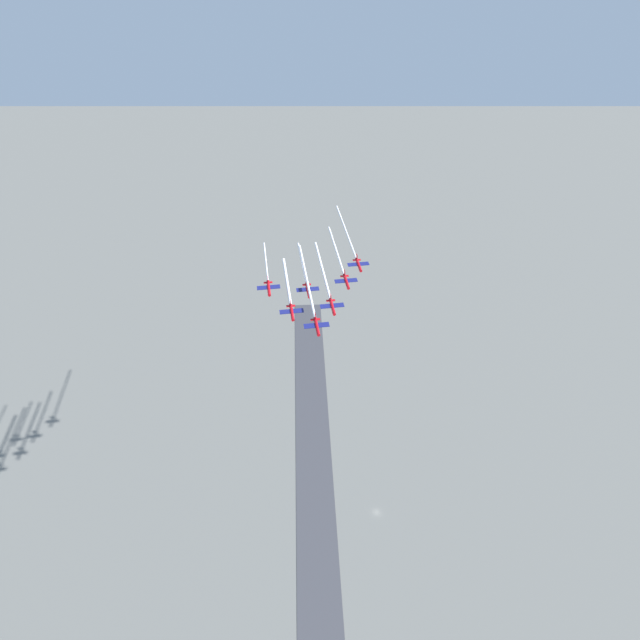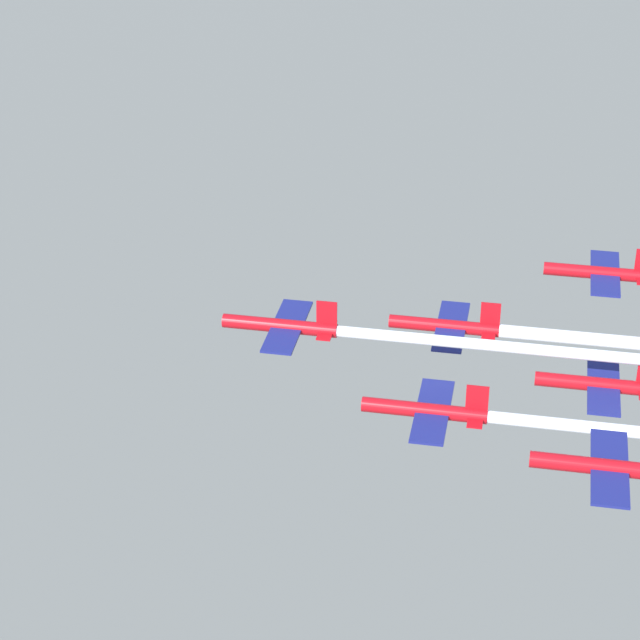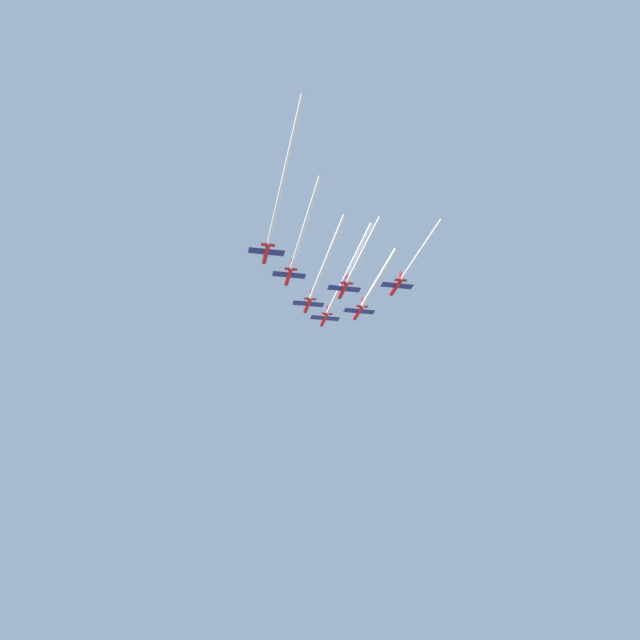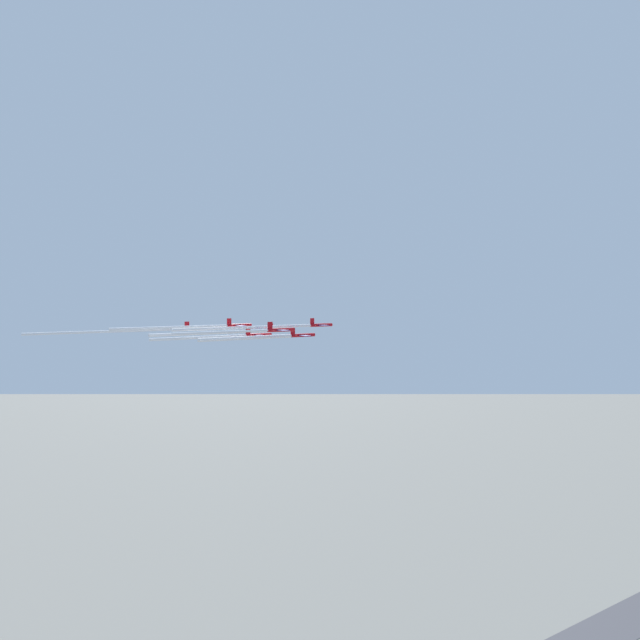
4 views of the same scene
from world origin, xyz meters
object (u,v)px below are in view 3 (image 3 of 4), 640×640
Objects in this scene: jet_0 at (325,318)px; jet_3 at (289,275)px; jet_4 at (344,289)px; jet_5 at (397,286)px; jet_6 at (266,252)px; jet_1 at (308,304)px; jet_2 at (359,311)px.

jet_3 is at bearing -120.47° from jet_0.
jet_4 is 15.57m from jet_5.
jet_5 reaches higher than jet_4.
jet_4 is (-14.82, -4.05, -2.68)m from jet_3.
jet_0 is at bearing 59.53° from jet_6.
jet_1 is at bearing -120.47° from jet_0.
jet_1 is at bearing 59.53° from jet_6.
jet_0 is 1.00× the size of jet_1.
jet_5 is at bearing -59.53° from jet_2.
jet_2 is (-10.86, 10.57, -2.86)m from jet_0.
jet_1 is at bearing 150.46° from jet_5.
jet_4 is at bearing 180.00° from jet_5.
jet_3 is at bearing 180.00° from jet_5.
jet_3 is (7.93, 29.25, -0.01)m from jet_0.
jet_5 is 1.00× the size of jet_6.
jet_4 is at bearing -90.00° from jet_0.
jet_5 reaches higher than jet_1.
jet_6 is (33.61, 22.73, -0.92)m from jet_5.
jet_1 is 1.00× the size of jet_2.
jet_3 is 15.60m from jet_4.
jet_1 reaches higher than jet_4.
jet_4 is at bearing -59.53° from jet_1.
jet_6 reaches higher than jet_4.
jet_2 is at bearing 120.47° from jet_5.
jet_4 is (3.97, 14.63, 0.17)m from jet_2.
jet_0 is 26.26m from jet_4.
jet_4 is at bearing 0.00° from jet_3.
jet_2 is 26.65m from jet_3.
jet_4 is at bearing 29.54° from jet_6.
jet_4 is 1.00× the size of jet_5.
jet_3 is 1.00× the size of jet_5.
jet_0 reaches higher than jet_5.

